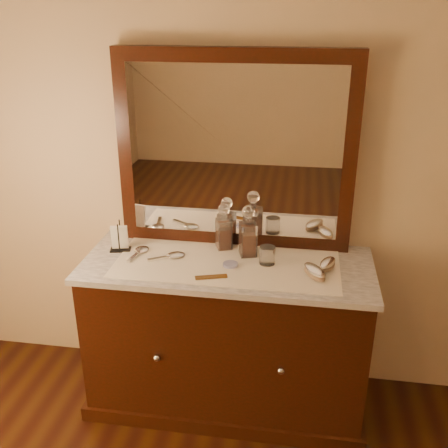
{
  "coord_description": "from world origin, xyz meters",
  "views": [
    {
      "loc": [
        0.34,
        -0.29,
        2.02
      ],
      "look_at": [
        0.0,
        1.85,
        1.1
      ],
      "focal_mm": 41.13,
      "sensor_mm": 36.0,
      "label": 1
    }
  ],
  "objects_px": {
    "mirror_frame": "(235,152)",
    "brush_far": "(327,264)",
    "decanter_left": "(224,231)",
    "brush_near": "(315,272)",
    "decanter_right": "(248,236)",
    "pin_dish": "(230,264)",
    "comb": "(211,277)",
    "hand_mirror_outer": "(140,251)",
    "napkin_rack": "(120,239)",
    "hand_mirror_inner": "(172,256)",
    "dresser_cabinet": "(227,336)"
  },
  "relations": [
    {
      "from": "mirror_frame",
      "to": "brush_far",
      "type": "xyz_separation_m",
      "value": [
        0.49,
        -0.23,
        -0.48
      ]
    },
    {
      "from": "decanter_left",
      "to": "brush_near",
      "type": "xyz_separation_m",
      "value": [
        0.47,
        -0.24,
        -0.07
      ]
    },
    {
      "from": "decanter_right",
      "to": "brush_near",
      "type": "xyz_separation_m",
      "value": [
        0.34,
        -0.18,
        -0.08
      ]
    },
    {
      "from": "pin_dish",
      "to": "decanter_left",
      "type": "xyz_separation_m",
      "value": [
        -0.06,
        0.2,
        0.09
      ]
    },
    {
      "from": "mirror_frame",
      "to": "decanter_left",
      "type": "distance_m",
      "value": 0.41
    },
    {
      "from": "brush_near",
      "to": "comb",
      "type": "bearing_deg",
      "value": -169.1
    },
    {
      "from": "decanter_right",
      "to": "hand_mirror_outer",
      "type": "distance_m",
      "value": 0.56
    },
    {
      "from": "napkin_rack",
      "to": "hand_mirror_outer",
      "type": "relative_size",
      "value": 0.82
    },
    {
      "from": "napkin_rack",
      "to": "mirror_frame",
      "type": "bearing_deg",
      "value": 18.61
    },
    {
      "from": "comb",
      "to": "decanter_right",
      "type": "relative_size",
      "value": 0.56
    },
    {
      "from": "mirror_frame",
      "to": "hand_mirror_outer",
      "type": "xyz_separation_m",
      "value": [
        -0.46,
        -0.21,
        -0.49
      ]
    },
    {
      "from": "hand_mirror_inner",
      "to": "mirror_frame",
      "type": "bearing_deg",
      "value": 40.03
    },
    {
      "from": "dresser_cabinet",
      "to": "mirror_frame",
      "type": "bearing_deg",
      "value": 90.0
    },
    {
      "from": "comb",
      "to": "brush_near",
      "type": "bearing_deg",
      "value": -6.38
    },
    {
      "from": "dresser_cabinet",
      "to": "decanter_right",
      "type": "distance_m",
      "value": 0.56
    },
    {
      "from": "comb",
      "to": "hand_mirror_outer",
      "type": "distance_m",
      "value": 0.46
    },
    {
      "from": "napkin_rack",
      "to": "decanter_right",
      "type": "height_order",
      "value": "decanter_right"
    },
    {
      "from": "dresser_cabinet",
      "to": "mirror_frame",
      "type": "relative_size",
      "value": 1.17
    },
    {
      "from": "dresser_cabinet",
      "to": "brush_far",
      "type": "distance_m",
      "value": 0.67
    },
    {
      "from": "hand_mirror_outer",
      "to": "hand_mirror_inner",
      "type": "distance_m",
      "value": 0.18
    },
    {
      "from": "hand_mirror_inner",
      "to": "decanter_right",
      "type": "bearing_deg",
      "value": 13.12
    },
    {
      "from": "brush_near",
      "to": "brush_far",
      "type": "distance_m",
      "value": 0.11
    },
    {
      "from": "dresser_cabinet",
      "to": "mirror_frame",
      "type": "distance_m",
      "value": 0.97
    },
    {
      "from": "pin_dish",
      "to": "decanter_right",
      "type": "height_order",
      "value": "decanter_right"
    },
    {
      "from": "napkin_rack",
      "to": "hand_mirror_outer",
      "type": "xyz_separation_m",
      "value": [
        0.11,
        -0.02,
        -0.05
      ]
    },
    {
      "from": "mirror_frame",
      "to": "decanter_left",
      "type": "height_order",
      "value": "mirror_frame"
    },
    {
      "from": "decanter_right",
      "to": "hand_mirror_outer",
      "type": "xyz_separation_m",
      "value": [
        -0.55,
        -0.06,
        -0.1
      ]
    },
    {
      "from": "napkin_rack",
      "to": "brush_near",
      "type": "xyz_separation_m",
      "value": [
        1.0,
        -0.13,
        -0.04
      ]
    },
    {
      "from": "napkin_rack",
      "to": "brush_far",
      "type": "height_order",
      "value": "napkin_rack"
    },
    {
      "from": "hand_mirror_inner",
      "to": "decanter_left",
      "type": "bearing_deg",
      "value": 31.92
    },
    {
      "from": "dresser_cabinet",
      "to": "hand_mirror_outer",
      "type": "distance_m",
      "value": 0.65
    },
    {
      "from": "decanter_left",
      "to": "decanter_right",
      "type": "distance_m",
      "value": 0.15
    },
    {
      "from": "mirror_frame",
      "to": "hand_mirror_outer",
      "type": "relative_size",
      "value": 6.22
    },
    {
      "from": "decanter_left",
      "to": "mirror_frame",
      "type": "bearing_deg",
      "value": 64.4
    },
    {
      "from": "comb",
      "to": "napkin_rack",
      "type": "bearing_deg",
      "value": 139.49
    },
    {
      "from": "pin_dish",
      "to": "decanter_left",
      "type": "distance_m",
      "value": 0.22
    },
    {
      "from": "dresser_cabinet",
      "to": "pin_dish",
      "type": "distance_m",
      "value": 0.45
    },
    {
      "from": "mirror_frame",
      "to": "decanter_right",
      "type": "xyz_separation_m",
      "value": [
        0.09,
        -0.15,
        -0.39
      ]
    },
    {
      "from": "decanter_right",
      "to": "brush_far",
      "type": "relative_size",
      "value": 1.72
    },
    {
      "from": "mirror_frame",
      "to": "napkin_rack",
      "type": "distance_m",
      "value": 0.74
    },
    {
      "from": "dresser_cabinet",
      "to": "comb",
      "type": "bearing_deg",
      "value": -106.08
    },
    {
      "from": "mirror_frame",
      "to": "decanter_right",
      "type": "distance_m",
      "value": 0.43
    },
    {
      "from": "comb",
      "to": "hand_mirror_inner",
      "type": "xyz_separation_m",
      "value": [
        -0.23,
        0.18,
        0.0
      ]
    },
    {
      "from": "pin_dish",
      "to": "napkin_rack",
      "type": "distance_m",
      "value": 0.6
    },
    {
      "from": "mirror_frame",
      "to": "hand_mirror_inner",
      "type": "relative_size",
      "value": 6.33
    },
    {
      "from": "decanter_left",
      "to": "hand_mirror_inner",
      "type": "distance_m",
      "value": 0.3
    },
    {
      "from": "pin_dish",
      "to": "comb",
      "type": "relative_size",
      "value": 0.49
    },
    {
      "from": "dresser_cabinet",
      "to": "hand_mirror_inner",
      "type": "height_order",
      "value": "hand_mirror_inner"
    },
    {
      "from": "brush_far",
      "to": "hand_mirror_outer",
      "type": "xyz_separation_m",
      "value": [
        -0.95,
        0.02,
        -0.01
      ]
    },
    {
      "from": "dresser_cabinet",
      "to": "pin_dish",
      "type": "relative_size",
      "value": 19.05
    }
  ]
}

